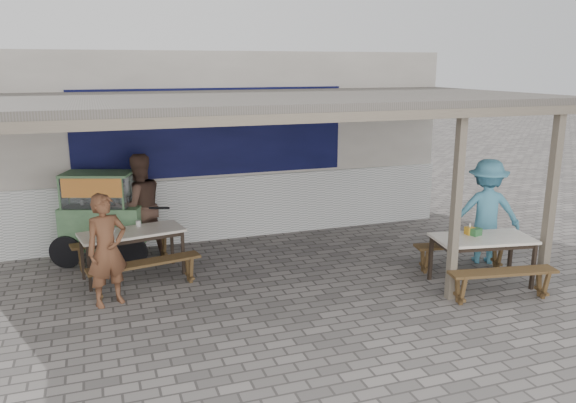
{
  "coord_description": "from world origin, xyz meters",
  "views": [
    {
      "loc": [
        -2.3,
        -7.2,
        3.25
      ],
      "look_at": [
        0.53,
        0.9,
        1.16
      ],
      "focal_mm": 35.0,
      "sensor_mm": 36.0,
      "label": 1
    }
  ],
  "objects_px": {
    "donation_box": "(476,232)",
    "bench_left_wall": "(123,245)",
    "table_right": "(483,242)",
    "vendor_cart": "(102,214)",
    "bench_right_wall": "(462,250)",
    "table_left": "(132,236)",
    "bench_right_street": "(503,278)",
    "patron_street_side": "(107,250)",
    "condiment_jar": "(138,223)",
    "patron_wall_side": "(139,206)",
    "tissue_box": "(470,231)",
    "bench_left_street": "(145,269)",
    "patron_right_table": "(486,211)",
    "condiment_bowl": "(109,231)"
  },
  "relations": [
    {
      "from": "bench_left_street",
      "to": "table_right",
      "type": "bearing_deg",
      "value": -27.0
    },
    {
      "from": "bench_left_wall",
      "to": "patron_wall_side",
      "type": "height_order",
      "value": "patron_wall_side"
    },
    {
      "from": "tissue_box",
      "to": "table_left",
      "type": "bearing_deg",
      "value": 158.82
    },
    {
      "from": "donation_box",
      "to": "bench_left_street",
      "type": "bearing_deg",
      "value": 164.64
    },
    {
      "from": "bench_right_street",
      "to": "donation_box",
      "type": "bearing_deg",
      "value": 95.23
    },
    {
      "from": "table_left",
      "to": "bench_right_street",
      "type": "relative_size",
      "value": 1.04
    },
    {
      "from": "bench_left_street",
      "to": "patron_right_table",
      "type": "distance_m",
      "value": 5.58
    },
    {
      "from": "table_left",
      "to": "bench_left_wall",
      "type": "xyz_separation_m",
      "value": [
        -0.12,
        0.64,
        -0.33
      ]
    },
    {
      "from": "patron_wall_side",
      "to": "bench_right_street",
      "type": "bearing_deg",
      "value": 125.04
    },
    {
      "from": "bench_left_wall",
      "to": "table_left",
      "type": "bearing_deg",
      "value": -90.0
    },
    {
      "from": "condiment_jar",
      "to": "condiment_bowl",
      "type": "height_order",
      "value": "condiment_jar"
    },
    {
      "from": "bench_right_wall",
      "to": "condiment_jar",
      "type": "bearing_deg",
      "value": 170.54
    },
    {
      "from": "table_left",
      "to": "bench_left_wall",
      "type": "bearing_deg",
      "value": 90.0
    },
    {
      "from": "tissue_box",
      "to": "donation_box",
      "type": "height_order",
      "value": "tissue_box"
    },
    {
      "from": "patron_right_table",
      "to": "patron_wall_side",
      "type": "bearing_deg",
      "value": 5.67
    },
    {
      "from": "bench_left_wall",
      "to": "condiment_jar",
      "type": "height_order",
      "value": "condiment_jar"
    },
    {
      "from": "donation_box",
      "to": "bench_left_wall",
      "type": "bearing_deg",
      "value": 152.65
    },
    {
      "from": "bench_right_wall",
      "to": "tissue_box",
      "type": "distance_m",
      "value": 0.66
    },
    {
      "from": "patron_wall_side",
      "to": "condiment_jar",
      "type": "relative_size",
      "value": 20.37
    },
    {
      "from": "patron_wall_side",
      "to": "condiment_bowl",
      "type": "xyz_separation_m",
      "value": [
        -0.53,
        -0.93,
        -0.13
      ]
    },
    {
      "from": "patron_wall_side",
      "to": "tissue_box",
      "type": "relative_size",
      "value": 15.53
    },
    {
      "from": "table_left",
      "to": "tissue_box",
      "type": "xyz_separation_m",
      "value": [
        4.83,
        -1.87,
        0.14
      ]
    },
    {
      "from": "vendor_cart",
      "to": "bench_left_wall",
      "type": "bearing_deg",
      "value": -25.93
    },
    {
      "from": "table_left",
      "to": "patron_wall_side",
      "type": "distance_m",
      "value": 0.98
    },
    {
      "from": "bench_left_wall",
      "to": "vendor_cart",
      "type": "relative_size",
      "value": 0.86
    },
    {
      "from": "condiment_bowl",
      "to": "bench_left_street",
      "type": "bearing_deg",
      "value": -55.12
    },
    {
      "from": "patron_right_table",
      "to": "bench_left_street",
      "type": "bearing_deg",
      "value": 21.28
    },
    {
      "from": "table_left",
      "to": "patron_right_table",
      "type": "bearing_deg",
      "value": -22.67
    },
    {
      "from": "tissue_box",
      "to": "condiment_jar",
      "type": "xyz_separation_m",
      "value": [
        -4.71,
        2.12,
        -0.01
      ]
    },
    {
      "from": "donation_box",
      "to": "table_right",
      "type": "bearing_deg",
      "value": -66.63
    },
    {
      "from": "donation_box",
      "to": "table_left",
      "type": "bearing_deg",
      "value": 158.25
    },
    {
      "from": "bench_left_street",
      "to": "bench_right_wall",
      "type": "relative_size",
      "value": 1.06
    },
    {
      "from": "tissue_box",
      "to": "condiment_jar",
      "type": "height_order",
      "value": "tissue_box"
    },
    {
      "from": "patron_wall_side",
      "to": "tissue_box",
      "type": "distance_m",
      "value": 5.41
    },
    {
      "from": "tissue_box",
      "to": "donation_box",
      "type": "relative_size",
      "value": 0.71
    },
    {
      "from": "vendor_cart",
      "to": "donation_box",
      "type": "relative_size",
      "value": 11.82
    },
    {
      "from": "patron_right_table",
      "to": "tissue_box",
      "type": "distance_m",
      "value": 1.05
    },
    {
      "from": "bench_right_street",
      "to": "patron_wall_side",
      "type": "height_order",
      "value": "patron_wall_side"
    },
    {
      "from": "table_right",
      "to": "donation_box",
      "type": "xyz_separation_m",
      "value": [
        -0.05,
        0.11,
        0.13
      ]
    },
    {
      "from": "vendor_cart",
      "to": "condiment_bowl",
      "type": "relative_size",
      "value": 9.03
    },
    {
      "from": "table_right",
      "to": "bench_right_wall",
      "type": "bearing_deg",
      "value": 90.0
    },
    {
      "from": "table_right",
      "to": "bench_left_wall",
      "type": "bearing_deg",
      "value": 161.48
    },
    {
      "from": "patron_street_side",
      "to": "condiment_bowl",
      "type": "bearing_deg",
      "value": 64.66
    },
    {
      "from": "patron_wall_side",
      "to": "condiment_jar",
      "type": "xyz_separation_m",
      "value": [
        -0.08,
        -0.69,
        -0.11
      ]
    },
    {
      "from": "patron_street_side",
      "to": "condiment_jar",
      "type": "bearing_deg",
      "value": 45.05
    },
    {
      "from": "patron_wall_side",
      "to": "bench_right_wall",
      "type": "bearing_deg",
      "value": 136.67
    },
    {
      "from": "bench_right_wall",
      "to": "condiment_jar",
      "type": "relative_size",
      "value": 17.78
    },
    {
      "from": "table_right",
      "to": "vendor_cart",
      "type": "distance_m",
      "value": 6.13
    },
    {
      "from": "patron_street_side",
      "to": "condiment_bowl",
      "type": "height_order",
      "value": "patron_street_side"
    },
    {
      "from": "table_left",
      "to": "tissue_box",
      "type": "bearing_deg",
      "value": -31.75
    }
  ]
}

